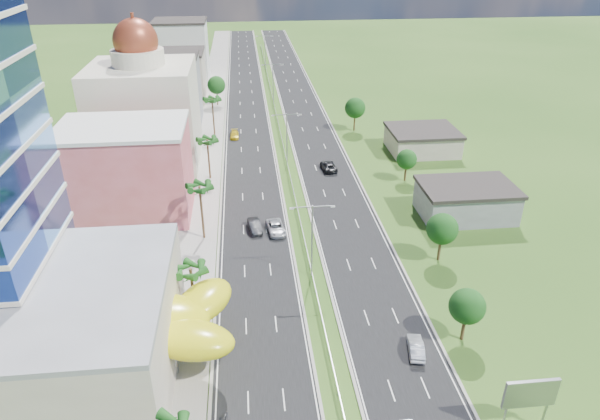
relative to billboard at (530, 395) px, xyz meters
name	(u,v)px	position (x,y,z in m)	size (l,w,h in m)	color
ground	(322,321)	(-17.00, 18.00, -4.42)	(500.00, 500.00, 0.00)	#2D5119
road_left	(247,109)	(-24.50, 108.00, -4.40)	(11.00, 260.00, 0.04)	black
road_right	(302,108)	(-9.50, 108.00, -4.40)	(11.00, 260.00, 0.04)	black
sidewalk_left	(212,110)	(-34.00, 108.00, -4.36)	(7.00, 260.00, 0.12)	gray
median_guardrail	(279,128)	(-17.00, 89.99, -3.80)	(0.10, 216.06, 0.76)	gray
streetlight_median_b	(312,234)	(-17.00, 28.00, 2.33)	(6.04, 0.25, 11.00)	gray
streetlight_median_c	(287,134)	(-17.00, 68.00, 2.33)	(6.04, 0.25, 11.00)	gray
streetlight_median_d	(273,79)	(-17.00, 113.00, 2.33)	(6.04, 0.25, 11.00)	gray
streetlight_median_e	(265,48)	(-17.00, 158.00, 2.33)	(6.04, 0.25, 11.00)	gray
mall_podium	(25,338)	(-49.00, 12.00, 1.08)	(30.00, 24.00, 11.00)	#AEA18F
lime_canopy	(147,321)	(-37.00, 14.00, 0.57)	(18.00, 15.00, 7.40)	gold
pink_shophouse	(127,172)	(-45.00, 50.00, 3.08)	(20.00, 15.00, 15.00)	#C65155
domed_building	(145,109)	(-45.00, 73.00, 6.93)	(20.00, 20.00, 28.70)	beige
midrise_grey	(166,92)	(-44.00, 98.00, 3.58)	(16.00, 15.00, 16.00)	slate
midrise_beige	(176,77)	(-44.00, 120.00, 2.08)	(16.00, 15.00, 13.00)	#AEA18F
midrise_white	(182,51)	(-44.00, 143.00, 4.58)	(16.00, 15.00, 18.00)	silver
billboard	(530,395)	(0.00, 0.00, 0.00)	(5.20, 0.35, 6.20)	gray
shed_near	(466,202)	(11.00, 43.00, -1.92)	(15.00, 10.00, 5.00)	slate
shed_far	(422,141)	(13.00, 73.00, -2.22)	(14.00, 12.00, 4.40)	#AEA18F
palm_tree_b	(191,272)	(-32.50, 20.00, 2.64)	(3.60, 3.60, 8.10)	#47301C
palm_tree_c	(200,189)	(-32.50, 40.00, 4.08)	(3.60, 3.60, 9.60)	#47301C
palm_tree_d	(207,142)	(-32.50, 63.00, 3.12)	(3.60, 3.60, 8.60)	#47301C
palm_tree_e	(212,101)	(-32.50, 88.00, 3.89)	(3.60, 3.60, 9.40)	#47301C
leafy_tree_lfar	(216,85)	(-32.50, 113.00, 1.16)	(4.90, 4.90, 8.05)	#47301C
leafy_tree_ra	(467,306)	(-1.00, 13.00, 0.35)	(4.20, 4.20, 6.90)	#47301C
leafy_tree_rb	(442,229)	(2.00, 30.00, 0.76)	(4.55, 4.55, 7.47)	#47301C
leafy_tree_rc	(407,159)	(5.00, 58.00, -0.05)	(3.85, 3.85, 6.33)	#47301C
leafy_tree_rd	(355,108)	(1.00, 88.00, 1.16)	(4.90, 4.90, 8.05)	#47301C
car_dark_left	(255,226)	(-24.50, 41.54, -3.56)	(1.73, 4.96, 1.63)	black
car_silver_mid_left	(276,228)	(-21.15, 40.62, -3.60)	(2.59, 5.62, 1.56)	#A6A9AE
car_yellow_far_left	(234,135)	(-27.83, 85.92, -3.68)	(1.95, 4.80, 1.39)	gold
car_silver_right	(416,347)	(-7.14, 11.34, -3.62)	(1.60, 4.60, 1.52)	#B1B3B9
car_dark_far_right	(329,166)	(-8.89, 64.76, -3.58)	(2.67, 5.80, 1.61)	black
motorcycle	(225,418)	(-28.60, 3.67, -3.74)	(0.61, 2.00, 1.28)	black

